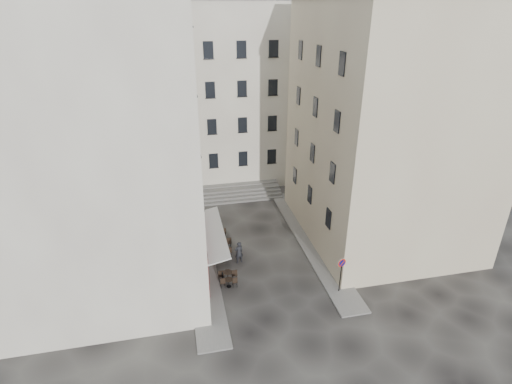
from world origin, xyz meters
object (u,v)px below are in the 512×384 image
object	(u,v)px
bistro_table_a	(229,282)
bistro_table_b	(228,275)
pedestrian	(239,252)
no_parking_sign	(341,269)

from	to	relation	value
bistro_table_a	bistro_table_b	distance (m)	0.73
bistro_table_a	pedestrian	size ratio (longest dim) A/B	0.65
no_parking_sign	bistro_table_a	world-z (taller)	no_parking_sign
no_parking_sign	bistro_table_b	xyz separation A→B (m)	(-7.17, 2.87, -1.45)
bistro_table_a	bistro_table_b	xyz separation A→B (m)	(0.04, 0.72, 0.06)
bistro_table_b	pedestrian	world-z (taller)	pedestrian
pedestrian	no_parking_sign	bearing A→B (deg)	124.75
bistro_table_a	pedestrian	bearing A→B (deg)	66.23
bistro_table_b	pedestrian	bearing A→B (deg)	59.80
bistro_table_a	pedestrian	distance (m)	3.00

